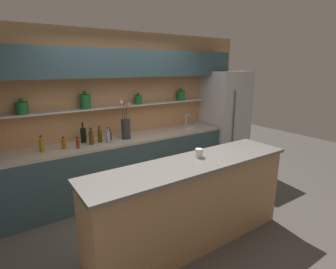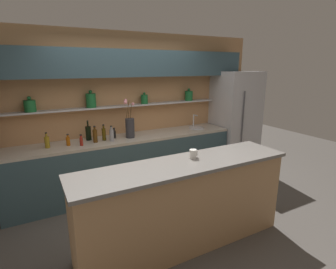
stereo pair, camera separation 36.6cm
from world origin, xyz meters
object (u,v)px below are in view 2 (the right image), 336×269
object	(u,v)px
refrigerator	(235,121)
flower_vase	(130,126)
bottle_oil_5	(104,134)
sink_fixture	(196,127)
bottle_wine_2	(88,133)
coffee_mug	(193,154)
bottle_sauce_6	(68,141)
bottle_spirit_4	(95,136)
bottle_spirit_1	(112,135)
bottle_sauce_0	(114,134)
bottle_oil_3	(47,142)
bottle_sauce_7	(81,141)

from	to	relation	value
refrigerator	flower_vase	size ratio (longest dim) A/B	3.13
refrigerator	bottle_oil_5	xyz separation A→B (m)	(-2.64, 0.05, 0.05)
sink_fixture	bottle_wine_2	bearing A→B (deg)	176.21
bottle_oil_5	coffee_mug	bearing A→B (deg)	-68.84
sink_fixture	bottle_sauce_6	world-z (taller)	sink_fixture
sink_fixture	bottle_wine_2	distance (m)	1.96
bottle_spirit_4	bottle_sauce_6	bearing A→B (deg)	176.03
bottle_spirit_1	bottle_spirit_4	size ratio (longest dim) A/B	0.94
refrigerator	bottle_oil_5	world-z (taller)	refrigerator
bottle_sauce_0	bottle_sauce_6	size ratio (longest dim) A/B	0.99
bottle_oil_3	bottle_spirit_4	world-z (taller)	bottle_spirit_4
refrigerator	bottle_spirit_4	bearing A→B (deg)	-179.92
bottle_oil_3	bottle_sauce_7	bearing A→B (deg)	-14.82
refrigerator	bottle_oil_3	distance (m)	3.46
sink_fixture	bottle_sauce_7	distance (m)	2.11
bottle_oil_5	bottle_sauce_7	distance (m)	0.39
bottle_wine_2	bottle_oil_5	size ratio (longest dim) A/B	1.24
bottle_spirit_1	bottle_oil_3	world-z (taller)	bottle_spirit_1
bottle_oil_3	bottle_sauce_6	distance (m)	0.28
bottle_oil_3	coffee_mug	size ratio (longest dim) A/B	2.19
bottle_oil_3	bottle_spirit_4	size ratio (longest dim) A/B	0.88
flower_vase	bottle_spirit_1	distance (m)	0.35
bottle_spirit_4	bottle_oil_5	distance (m)	0.16
flower_vase	bottle_oil_5	size ratio (longest dim) A/B	2.47
bottle_sauce_0	bottle_spirit_1	distance (m)	0.18
bottle_oil_3	coffee_mug	bearing A→B (deg)	-47.84
bottle_wine_2	bottle_oil_3	distance (m)	0.62
refrigerator	sink_fixture	xyz separation A→B (m)	(-0.90, 0.05, -0.03)
bottle_wine_2	coffee_mug	size ratio (longest dim) A/B	3.05
bottle_oil_5	bottle_sauce_6	xyz separation A→B (m)	(-0.54, -0.02, -0.03)
bottle_oil_5	bottle_sauce_0	bearing A→B (deg)	15.63
bottle_sauce_0	bottle_oil_5	world-z (taller)	bottle_oil_5
refrigerator	sink_fixture	world-z (taller)	refrigerator
bottle_sauce_7	refrigerator	bearing A→B (deg)	1.44
bottle_oil_5	sink_fixture	bearing A→B (deg)	0.04
bottle_oil_5	coffee_mug	xyz separation A→B (m)	(0.61, -1.58, 0.05)
bottle_oil_5	coffee_mug	world-z (taller)	bottle_oil_5
sink_fixture	bottle_sauce_0	world-z (taller)	sink_fixture
flower_vase	bottle_oil_3	distance (m)	1.24
bottle_oil_5	bottle_sauce_7	bearing A→B (deg)	-161.46
bottle_spirit_4	bottle_oil_5	xyz separation A→B (m)	(0.15, 0.05, -0.00)
flower_vase	bottle_wine_2	distance (m)	0.65
flower_vase	bottle_sauce_0	world-z (taller)	flower_vase
bottle_sauce_0	bottle_sauce_7	size ratio (longest dim) A/B	1.02
flower_vase	coffee_mug	bearing A→B (deg)	-82.99
bottle_spirit_4	bottle_sauce_7	world-z (taller)	bottle_spirit_4
sink_fixture	bottle_oil_5	xyz separation A→B (m)	(-1.74, -0.00, 0.08)
sink_fixture	bottle_oil_5	bearing A→B (deg)	-179.96
bottle_wine_2	bottle_oil_3	xyz separation A→B (m)	(-0.61, -0.14, -0.03)
bottle_sauce_0	bottle_spirit_4	world-z (taller)	bottle_spirit_4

